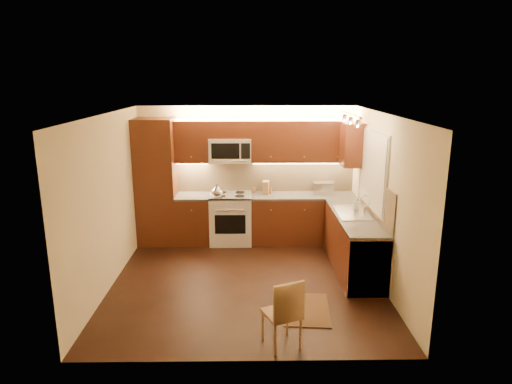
{
  "coord_description": "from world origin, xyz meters",
  "views": [
    {
      "loc": [
        0.05,
        -6.28,
        2.99
      ],
      "look_at": [
        0.15,
        0.55,
        1.25
      ],
      "focal_mm": 31.5,
      "sensor_mm": 36.0,
      "label": 1
    }
  ],
  "objects_px": {
    "dining_chair": "(282,312)",
    "stove": "(231,218)",
    "microwave": "(230,150)",
    "toaster_oven": "(323,188)",
    "knife_block": "(266,188)",
    "kettle": "(217,191)",
    "sink": "(353,208)",
    "soap_bottle": "(356,204)"
  },
  "relations": [
    {
      "from": "kettle",
      "to": "toaster_oven",
      "type": "bearing_deg",
      "value": 24.15
    },
    {
      "from": "kettle",
      "to": "soap_bottle",
      "type": "height_order",
      "value": "kettle"
    },
    {
      "from": "knife_block",
      "to": "toaster_oven",
      "type": "bearing_deg",
      "value": 9.66
    },
    {
      "from": "toaster_oven",
      "to": "knife_block",
      "type": "height_order",
      "value": "knife_block"
    },
    {
      "from": "microwave",
      "to": "sink",
      "type": "relative_size",
      "value": 0.88
    },
    {
      "from": "sink",
      "to": "knife_block",
      "type": "height_order",
      "value": "knife_block"
    },
    {
      "from": "sink",
      "to": "kettle",
      "type": "xyz_separation_m",
      "value": [
        -2.23,
        0.9,
        0.07
      ]
    },
    {
      "from": "knife_block",
      "to": "sink",
      "type": "bearing_deg",
      "value": -33.76
    },
    {
      "from": "knife_block",
      "to": "kettle",
      "type": "bearing_deg",
      "value": -150.72
    },
    {
      "from": "toaster_oven",
      "to": "knife_block",
      "type": "relative_size",
      "value": 1.52
    },
    {
      "from": "soap_bottle",
      "to": "sink",
      "type": "bearing_deg",
      "value": -118.43
    },
    {
      "from": "kettle",
      "to": "knife_block",
      "type": "distance_m",
      "value": 0.94
    },
    {
      "from": "soap_bottle",
      "to": "dining_chair",
      "type": "relative_size",
      "value": 0.24
    },
    {
      "from": "microwave",
      "to": "sink",
      "type": "xyz_separation_m",
      "value": [
        2.0,
        -1.26,
        -0.74
      ]
    },
    {
      "from": "sink",
      "to": "soap_bottle",
      "type": "xyz_separation_m",
      "value": [
        0.09,
        0.19,
        0.02
      ]
    },
    {
      "from": "kettle",
      "to": "microwave",
      "type": "bearing_deg",
      "value": 70.96
    },
    {
      "from": "kettle",
      "to": "soap_bottle",
      "type": "xyz_separation_m",
      "value": [
        2.32,
        -0.71,
        -0.04
      ]
    },
    {
      "from": "knife_block",
      "to": "soap_bottle",
      "type": "relative_size",
      "value": 1.21
    },
    {
      "from": "soap_bottle",
      "to": "microwave",
      "type": "bearing_deg",
      "value": 149.92
    },
    {
      "from": "kettle",
      "to": "soap_bottle",
      "type": "bearing_deg",
      "value": -3.09
    },
    {
      "from": "stove",
      "to": "soap_bottle",
      "type": "relative_size",
      "value": 4.62
    },
    {
      "from": "microwave",
      "to": "kettle",
      "type": "height_order",
      "value": "microwave"
    },
    {
      "from": "kettle",
      "to": "sink",
      "type": "bearing_deg",
      "value": -8.08
    },
    {
      "from": "microwave",
      "to": "toaster_oven",
      "type": "distance_m",
      "value": 1.86
    },
    {
      "from": "kettle",
      "to": "knife_block",
      "type": "relative_size",
      "value": 1.01
    },
    {
      "from": "knife_block",
      "to": "dining_chair",
      "type": "bearing_deg",
      "value": -80.33
    },
    {
      "from": "stove",
      "to": "sink",
      "type": "distance_m",
      "value": 2.35
    },
    {
      "from": "microwave",
      "to": "toaster_oven",
      "type": "xyz_separation_m",
      "value": [
        1.71,
        -0.01,
        -0.71
      ]
    },
    {
      "from": "sink",
      "to": "kettle",
      "type": "height_order",
      "value": "kettle"
    },
    {
      "from": "stove",
      "to": "kettle",
      "type": "xyz_separation_m",
      "value": [
        -0.23,
        -0.22,
        0.58
      ]
    },
    {
      "from": "sink",
      "to": "soap_bottle",
      "type": "distance_m",
      "value": 0.21
    },
    {
      "from": "knife_block",
      "to": "dining_chair",
      "type": "xyz_separation_m",
      "value": [
        0.06,
        -3.49,
        -0.6
      ]
    },
    {
      "from": "microwave",
      "to": "sink",
      "type": "bearing_deg",
      "value": -32.21
    },
    {
      "from": "soap_bottle",
      "to": "dining_chair",
      "type": "height_order",
      "value": "soap_bottle"
    },
    {
      "from": "sink",
      "to": "toaster_oven",
      "type": "distance_m",
      "value": 1.29
    },
    {
      "from": "sink",
      "to": "knife_block",
      "type": "distance_m",
      "value": 1.83
    },
    {
      "from": "kettle",
      "to": "dining_chair",
      "type": "xyz_separation_m",
      "value": [
        0.94,
        -3.15,
        -0.62
      ]
    },
    {
      "from": "stove",
      "to": "microwave",
      "type": "distance_m",
      "value": 1.27
    },
    {
      "from": "knife_block",
      "to": "soap_bottle",
      "type": "bearing_deg",
      "value": -27.23
    },
    {
      "from": "dining_chair",
      "to": "stove",
      "type": "bearing_deg",
      "value": 78.78
    },
    {
      "from": "toaster_oven",
      "to": "microwave",
      "type": "bearing_deg",
      "value": -178.84
    },
    {
      "from": "stove",
      "to": "knife_block",
      "type": "distance_m",
      "value": 0.86
    }
  ]
}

